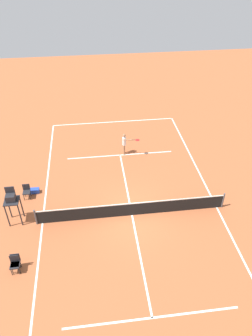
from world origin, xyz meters
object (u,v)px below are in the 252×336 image
(courtside_chair_mid, at_px, (26,191))
(equipment_bag, at_px, (33,191))
(player_serving, at_px, (125,142))
(courtside_chair_near, at_px, (15,263))
(tennis_ball, at_px, (124,177))
(courtside_chair_far, at_px, (16,262))
(umpire_chair, at_px, (11,200))

(courtside_chair_mid, height_order, equipment_bag, courtside_chair_mid)
(player_serving, height_order, courtside_chair_mid, player_serving)
(player_serving, distance_m, courtside_chair_near, 11.50)
(tennis_ball, relative_size, equipment_bag, 0.09)
(courtside_chair_near, xyz_separation_m, equipment_bag, (-0.22, -5.80, -0.38))
(tennis_ball, bearing_deg, courtside_chair_far, 46.88)
(tennis_ball, relative_size, umpire_chair, 0.03)
(umpire_chair, relative_size, courtside_chair_far, 2.54)
(player_serving, bearing_deg, equipment_bag, -50.82)
(courtside_chair_near, xyz_separation_m, courtside_chair_far, (-0.03, -0.08, 0.00))
(courtside_chair_mid, bearing_deg, tennis_ball, -169.13)
(player_serving, xyz_separation_m, courtside_chair_near, (6.56, 9.43, -0.47))
(tennis_ball, xyz_separation_m, equipment_bag, (5.90, 0.79, 0.12))
(player_serving, bearing_deg, umpire_chair, -40.01)
(courtside_chair_mid, distance_m, courtside_chair_far, 5.32)
(umpire_chair, bearing_deg, courtside_chair_mid, -100.59)
(umpire_chair, distance_m, courtside_chair_near, 3.61)
(courtside_chair_far, bearing_deg, courtside_chair_near, 71.29)
(courtside_chair_near, bearing_deg, courtside_chair_mid, -89.15)
(courtside_chair_far, height_order, equipment_bag, courtside_chair_far)
(umpire_chair, distance_m, courtside_chair_far, 3.53)
(player_serving, xyz_separation_m, tennis_ball, (0.44, 2.84, -0.97))
(tennis_ball, height_order, courtside_chair_far, courtside_chair_far)
(umpire_chair, height_order, courtside_chair_near, umpire_chair)
(equipment_bag, bearing_deg, player_serving, -150.19)
(tennis_ball, xyz_separation_m, umpire_chair, (6.57, 3.17, 1.57))
(player_serving, bearing_deg, tennis_ball, 0.48)
(umpire_chair, relative_size, courtside_chair_mid, 2.54)
(courtside_chair_mid, height_order, courtside_chair_far, same)
(courtside_chair_far, xyz_separation_m, equipment_bag, (-0.19, -5.71, -0.38))
(player_serving, bearing_deg, courtside_chair_near, -25.47)
(courtside_chair_far, relative_size, equipment_bag, 1.25)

